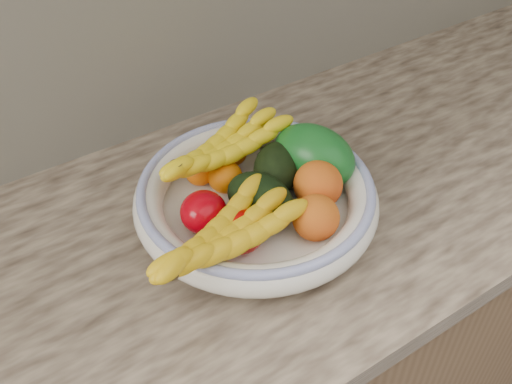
% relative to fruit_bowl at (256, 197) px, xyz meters
% --- Properties ---
extents(kitchen_counter, '(2.44, 0.66, 1.40)m').
position_rel_fruit_bowl_xyz_m(kitchen_counter, '(0.00, 0.03, -0.48)').
color(kitchen_counter, brown).
rests_on(kitchen_counter, ground).
extents(fruit_bowl, '(0.39, 0.39, 0.08)m').
position_rel_fruit_bowl_xyz_m(fruit_bowl, '(0.00, 0.00, 0.00)').
color(fruit_bowl, white).
rests_on(fruit_bowl, kitchen_counter).
extents(clementine_back_left, '(0.06, 0.06, 0.04)m').
position_rel_fruit_bowl_xyz_m(clementine_back_left, '(-0.05, 0.10, 0.01)').
color(clementine_back_left, orange).
rests_on(clementine_back_left, fruit_bowl).
extents(clementine_back_right, '(0.07, 0.07, 0.05)m').
position_rel_fruit_bowl_xyz_m(clementine_back_right, '(0.03, 0.12, 0.01)').
color(clementine_back_right, '#EA5E04').
rests_on(clementine_back_right, fruit_bowl).
extents(clementine_back_mid, '(0.07, 0.07, 0.05)m').
position_rel_fruit_bowl_xyz_m(clementine_back_mid, '(-0.02, 0.06, 0.01)').
color(clementine_back_mid, '#DA6804').
rests_on(clementine_back_mid, fruit_bowl).
extents(tomato_left, '(0.08, 0.08, 0.07)m').
position_rel_fruit_bowl_xyz_m(tomato_left, '(-0.09, 0.00, 0.01)').
color(tomato_left, '#AE000C').
rests_on(tomato_left, fruit_bowl).
extents(tomato_near_left, '(0.08, 0.08, 0.07)m').
position_rel_fruit_bowl_xyz_m(tomato_near_left, '(-0.07, -0.06, 0.01)').
color(tomato_near_left, '#AB0200').
rests_on(tomato_near_left, fruit_bowl).
extents(avocado_center, '(0.12, 0.13, 0.08)m').
position_rel_fruit_bowl_xyz_m(avocado_center, '(-0.00, -0.02, 0.02)').
color(avocado_center, black).
rests_on(avocado_center, fruit_bowl).
extents(avocado_right, '(0.13, 0.13, 0.08)m').
position_rel_fruit_bowl_xyz_m(avocado_right, '(0.06, 0.03, 0.02)').
color(avocado_right, black).
rests_on(avocado_right, fruit_bowl).
extents(green_mango, '(0.17, 0.18, 0.13)m').
position_rel_fruit_bowl_xyz_m(green_mango, '(0.12, 0.01, 0.03)').
color(green_mango, '#0F5419').
rests_on(green_mango, fruit_bowl).
extents(peach_front, '(0.09, 0.09, 0.07)m').
position_rel_fruit_bowl_xyz_m(peach_front, '(0.04, -0.10, 0.02)').
color(peach_front, orange).
rests_on(peach_front, fruit_bowl).
extents(peach_right, '(0.08, 0.08, 0.08)m').
position_rel_fruit_bowl_xyz_m(peach_right, '(0.09, -0.05, 0.02)').
color(peach_right, orange).
rests_on(peach_right, fruit_bowl).
extents(banana_bunch_back, '(0.28, 0.16, 0.08)m').
position_rel_fruit_bowl_xyz_m(banana_bunch_back, '(-0.01, 0.09, 0.04)').
color(banana_bunch_back, yellow).
rests_on(banana_bunch_back, fruit_bowl).
extents(banana_bunch_front, '(0.29, 0.18, 0.08)m').
position_rel_fruit_bowl_xyz_m(banana_bunch_front, '(-0.10, -0.08, 0.03)').
color(banana_bunch_front, yellow).
rests_on(banana_bunch_front, fruit_bowl).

